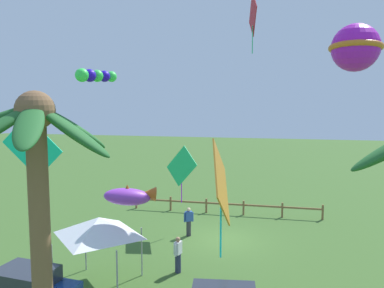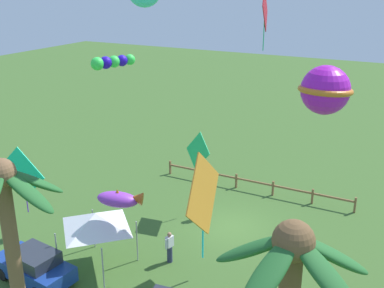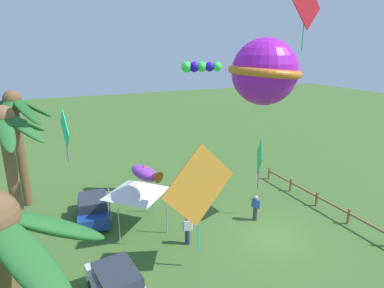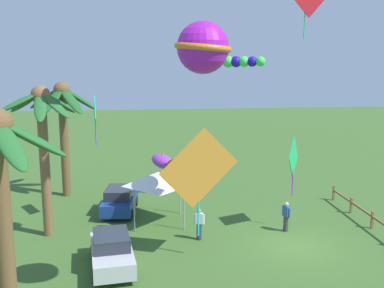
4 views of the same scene
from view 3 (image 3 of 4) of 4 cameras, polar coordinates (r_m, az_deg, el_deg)
name	(u,v)px [view 3 (image 3 of 4)]	position (r m, az deg, el deg)	size (l,w,h in m)	color
ground_plane	(271,237)	(18.82, 13.75, -15.64)	(120.00, 120.00, 0.00)	#3D6028
palm_tree_0	(16,123)	(22.52, -28.45, 3.32)	(4.49, 4.56, 7.47)	brown
palm_tree_1	(8,152)	(15.78, -29.59, -1.23)	(3.94, 3.65, 7.66)	brown
rail_fence	(332,206)	(22.00, 23.35, -9.89)	(12.50, 0.12, 0.95)	brown
parked_car_0	(119,288)	(14.36, -12.77, -23.41)	(4.08, 2.17, 1.51)	#BCBCC1
parked_car_1	(93,208)	(20.48, -16.99, -10.71)	(4.07, 2.13, 1.51)	navy
spectator_0	(187,230)	(17.40, -0.80, -14.86)	(0.31, 0.54, 1.59)	#2D3351
spectator_1	(256,208)	(19.90, 11.08, -10.90)	(0.49, 0.38, 1.59)	#38383D
festival_tent	(136,187)	(18.39, -9.82, -7.48)	(2.86, 2.86, 2.85)	#9E9EA3
kite_ball_1	(264,72)	(8.63, 12.60, 12.24)	(2.13, 2.14, 1.68)	#AB1ABD
kite_tube_2	(200,67)	(20.95, 1.40, 13.38)	(1.45, 2.37, 0.69)	#37EE4D
kite_fish_3	(146,173)	(16.86, -8.07, -5.09)	(2.20, 1.58, 0.90)	purple
kite_diamond_4	(65,130)	(17.33, -21.41, 2.35)	(1.90, 0.28, 2.67)	#16E9A9
kite_diamond_5	(306,4)	(14.77, 19.34, 22.22)	(0.52, 2.02, 2.89)	red
kite_diamond_7	(260,157)	(19.38, 11.76, -2.19)	(2.04, 1.18, 3.24)	#1EC76B
kite_diamond_8	(199,186)	(14.23, 1.17, -7.46)	(0.85, 3.57, 4.93)	#C77E25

